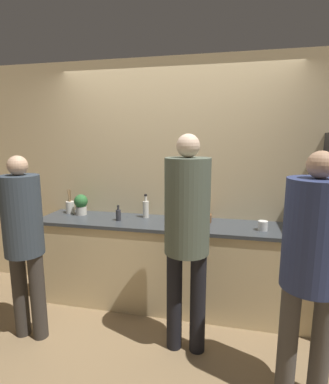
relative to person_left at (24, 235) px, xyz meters
The scene contains 12 objects.
ground_plane 1.53m from the person_left, 22.33° to the left, with size 14.00×14.00×0.00m, color #8C704C.
wall_back 1.58m from the person_left, 44.12° to the left, with size 5.20×0.06×2.60m.
counter 1.45m from the person_left, 35.48° to the left, with size 2.79×0.60×0.92m.
person_left is the anchor object (origin of this frame).
person_center 1.40m from the person_left, ahead, with size 0.36×0.36×1.81m.
person_right 2.25m from the person_left, ahead, with size 0.38×0.38×1.70m.
fruit_bowl 1.61m from the person_left, 33.07° to the left, with size 0.38×0.38×0.12m.
utensil_crock 0.91m from the person_left, 94.80° to the left, with size 0.10×0.10×0.28m.
bottle_clear 1.23m from the person_left, 47.53° to the left, with size 0.07×0.07×0.26m.
bottle_dark 0.93m from the person_left, 51.16° to the left, with size 0.05×0.05×0.16m.
cup_white 2.14m from the person_left, 19.12° to the left, with size 0.09×0.09×0.09m.
potted_plant 0.87m from the person_left, 84.39° to the left, with size 0.15×0.15×0.23m.
Camera 1 is at (0.61, -2.59, 1.78)m, focal length 28.00 mm.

